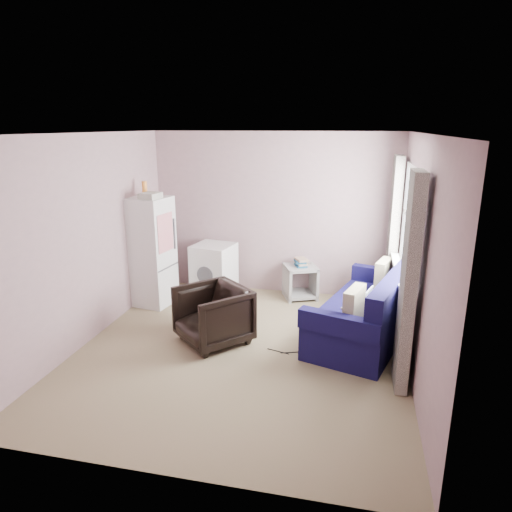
{
  "coord_description": "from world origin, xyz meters",
  "views": [
    {
      "loc": [
        1.23,
        -4.77,
        2.58
      ],
      "look_at": [
        0.05,
        0.6,
        1.0
      ],
      "focal_mm": 32.0,
      "sensor_mm": 36.0,
      "label": 1
    }
  ],
  "objects_px": {
    "armchair": "(213,312)",
    "side_table": "(300,279)",
    "sofa": "(369,313)",
    "washing_machine": "(214,269)",
    "fridge": "(151,251)"
  },
  "relations": [
    {
      "from": "armchair",
      "to": "side_table",
      "type": "bearing_deg",
      "value": 106.69
    },
    {
      "from": "fridge",
      "to": "sofa",
      "type": "height_order",
      "value": "fridge"
    },
    {
      "from": "sofa",
      "to": "fridge",
      "type": "bearing_deg",
      "value": -172.22
    },
    {
      "from": "armchair",
      "to": "sofa",
      "type": "height_order",
      "value": "sofa"
    },
    {
      "from": "sofa",
      "to": "side_table",
      "type": "bearing_deg",
      "value": 146.98
    },
    {
      "from": "armchair",
      "to": "side_table",
      "type": "height_order",
      "value": "armchair"
    },
    {
      "from": "fridge",
      "to": "washing_machine",
      "type": "relative_size",
      "value": 2.23
    },
    {
      "from": "fridge",
      "to": "washing_machine",
      "type": "distance_m",
      "value": 1.02
    },
    {
      "from": "washing_machine",
      "to": "side_table",
      "type": "distance_m",
      "value": 1.35
    },
    {
      "from": "washing_machine",
      "to": "sofa",
      "type": "bearing_deg",
      "value": -13.62
    },
    {
      "from": "armchair",
      "to": "fridge",
      "type": "relative_size",
      "value": 0.43
    },
    {
      "from": "fridge",
      "to": "armchair",
      "type": "bearing_deg",
      "value": -30.49
    },
    {
      "from": "armchair",
      "to": "fridge",
      "type": "bearing_deg",
      "value": -176.74
    },
    {
      "from": "fridge",
      "to": "sofa",
      "type": "relative_size",
      "value": 0.83
    },
    {
      "from": "side_table",
      "to": "sofa",
      "type": "xyz_separation_m",
      "value": [
        1.01,
        -1.21,
        0.03
      ]
    }
  ]
}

